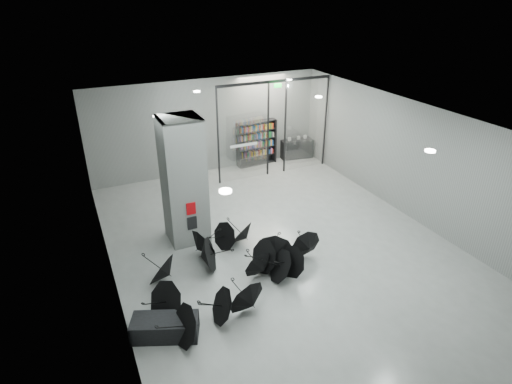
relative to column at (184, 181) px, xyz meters
name	(u,v)px	position (x,y,z in m)	size (l,w,h in m)	color
room	(288,165)	(2.50, -2.00, 0.84)	(14.00, 14.02, 4.01)	gray
column	(184,181)	(0.00, 0.00, 0.00)	(1.20, 1.20, 4.00)	slate
fire_cabinet	(191,209)	(0.00, -0.62, -0.65)	(0.28, 0.04, 0.38)	#A50A07
info_panel	(192,223)	(0.00, -0.62, -1.15)	(0.30, 0.03, 0.42)	black
exit_sign	(278,86)	(4.90, 3.30, 1.82)	(0.30, 0.06, 0.15)	#0CE533
glass_partition	(274,125)	(4.89, 3.50, 0.18)	(5.06, 0.08, 4.00)	silver
bench	(165,327)	(-1.72, -3.96, -1.75)	(1.53, 0.65, 0.49)	black
bookshelf	(257,143)	(4.66, 4.75, -0.99)	(1.83, 0.37, 2.01)	black
shop_counter	(296,149)	(6.71, 4.71, -1.56)	(1.48, 0.59, 0.89)	black
umbrella_cluster	(235,274)	(0.50, -2.84, -1.69)	(5.50, 4.50, 1.28)	black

